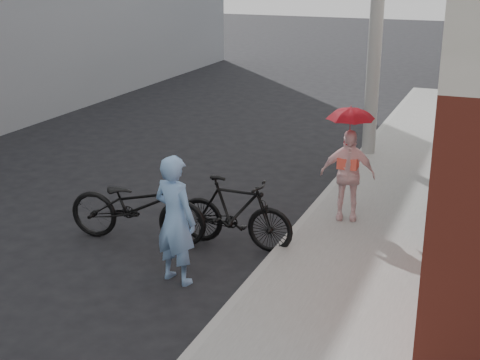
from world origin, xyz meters
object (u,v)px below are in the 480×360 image
Objects in this scene: officer at (175,220)px; kimono_woman at (347,175)px; bike_left at (137,206)px; bike_right at (235,213)px; planter at (445,205)px.

kimono_woman is at bearing -105.82° from officer.
officer reaches higher than kimono_woman.
officer is 0.81× the size of bike_left.
bike_left is 1.48m from bike_right.
officer is at bearing -136.70° from bike_left.
officer is 5.12× the size of planter.
kimono_woman is (1.31, 1.45, 0.31)m from bike_right.
bike_left is at bearing -159.74° from kimono_woman.
officer is 4.89m from planter.
kimono_woman is (2.75, 1.82, 0.28)m from bike_left.
planter is (2.76, 2.44, -0.33)m from bike_right.
bike_left is 6.37× the size of planter.
officer is at bearing -133.35° from kimono_woman.
officer is 1.52m from bike_left.
bike_left is 1.49× the size of kimono_woman.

